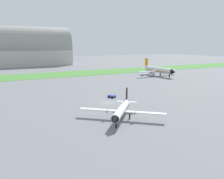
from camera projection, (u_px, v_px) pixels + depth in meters
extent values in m
plane|color=slate|center=(107.00, 103.00, 70.85)|extent=(600.00, 600.00, 0.00)
cube|color=#478438|center=(50.00, 75.00, 136.60)|extent=(360.00, 28.00, 0.08)
cylinder|color=silver|center=(159.00, 70.00, 131.51)|extent=(3.91, 20.81, 3.16)
cone|color=black|center=(173.00, 72.00, 121.77)|extent=(3.20, 2.99, 3.10)
cone|color=silver|center=(146.00, 68.00, 141.67)|extent=(2.99, 4.13, 2.85)
cube|color=orange|center=(159.00, 70.00, 131.56)|extent=(3.93, 19.66, 0.44)
cube|color=silver|center=(167.00, 70.00, 135.53)|extent=(13.87, 2.51, 0.32)
cube|color=silver|center=(149.00, 71.00, 128.69)|extent=(13.87, 2.51, 0.32)
cylinder|color=#B7BABF|center=(164.00, 72.00, 134.51)|extent=(1.86, 3.51, 1.74)
cylinder|color=#B7BABF|center=(152.00, 73.00, 130.13)|extent=(1.86, 3.51, 1.74)
cube|color=orange|center=(146.00, 62.00, 140.52)|extent=(0.47, 2.60, 4.60)
cube|color=silver|center=(149.00, 68.00, 142.20)|extent=(4.09, 1.87, 0.25)
cube|color=silver|center=(144.00, 68.00, 140.20)|extent=(4.09, 1.87, 0.25)
cylinder|color=black|center=(169.00, 76.00, 124.70)|extent=(0.57, 0.57, 2.01)
cylinder|color=black|center=(160.00, 74.00, 134.46)|extent=(0.57, 0.57, 2.01)
cylinder|color=black|center=(154.00, 74.00, 132.00)|extent=(0.57, 0.57, 2.01)
cylinder|color=white|center=(121.00, 110.00, 54.47)|extent=(10.64, 11.69, 1.93)
cone|color=black|center=(114.00, 120.00, 47.10)|extent=(2.69, 2.70, 1.89)
cone|color=white|center=(127.00, 101.00, 62.16)|extent=(3.09, 3.17, 1.74)
cube|color=black|center=(121.00, 111.00, 54.50)|extent=(10.16, 11.13, 0.27)
cube|color=white|center=(144.00, 113.00, 53.71)|extent=(8.85, 8.03, 0.19)
cube|color=white|center=(100.00, 110.00, 56.09)|extent=(8.85, 8.03, 0.19)
cylinder|color=#B7BABF|center=(135.00, 113.00, 53.62)|extent=(1.48, 1.57, 0.62)
cylinder|color=#B7BABF|center=(107.00, 111.00, 55.15)|extent=(1.48, 1.57, 0.62)
cube|color=black|center=(127.00, 94.00, 61.36)|extent=(1.32, 1.45, 3.09)
cube|color=white|center=(132.00, 102.00, 61.50)|extent=(2.79, 2.65, 0.15)
cube|color=white|center=(122.00, 102.00, 62.11)|extent=(2.79, 2.65, 0.15)
cylinder|color=black|center=(116.00, 125.00, 49.25)|extent=(0.35, 0.35, 1.35)
cylinder|color=black|center=(130.00, 116.00, 55.27)|extent=(0.35, 0.35, 1.35)
cylinder|color=black|center=(114.00, 115.00, 56.13)|extent=(0.35, 0.35, 1.35)
cube|color=#334FB2|center=(112.00, 96.00, 77.75)|extent=(2.40, 2.81, 0.55)
cylinder|color=black|center=(109.00, 97.00, 77.68)|extent=(0.53, 0.74, 0.70)
cylinder|color=black|center=(111.00, 96.00, 78.88)|extent=(0.53, 0.74, 0.70)
cylinder|color=black|center=(113.00, 97.00, 76.72)|extent=(0.53, 0.74, 0.70)
cylinder|color=black|center=(115.00, 97.00, 77.92)|extent=(0.53, 0.74, 0.70)
cube|color=#BCB7B2|center=(31.00, 56.00, 199.59)|extent=(67.12, 26.16, 16.48)
cylinder|color=gray|center=(31.00, 44.00, 197.51)|extent=(65.77, 28.77, 28.77)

